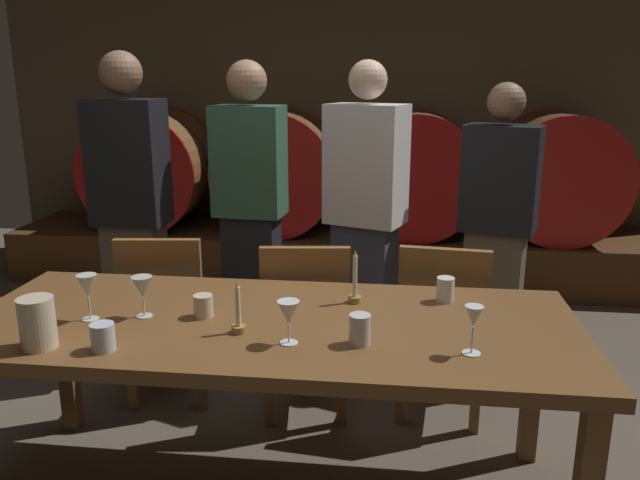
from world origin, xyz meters
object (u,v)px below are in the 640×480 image
guest_far_left (132,213)px  cup_center_left (203,306)px  wine_barrel_far_left (152,169)px  pitcher (37,323)px  wine_barrel_center_left (280,171)px  wine_barrel_center_right (415,174)px  cup_far_right (445,290)px  guest_far_right (497,232)px  wine_glass_far_right (474,319)px  guest_center_right (365,225)px  chair_left (167,310)px  chair_right (442,323)px  dining_table (271,338)px  wine_glass_center_right (288,314)px  candle_right (355,288)px  wine_glass_center_left (142,288)px  guest_center_left (251,211)px  wine_glass_far_left (87,287)px  candle_left (238,319)px  cup_far_left (103,337)px  cup_center_right (360,330)px  wine_barrel_far_right (555,176)px  chair_center (306,321)px

guest_far_left → cup_center_left: guest_far_left is taller
wine_barrel_far_left → pitcher: 3.21m
wine_barrel_center_left → wine_barrel_center_right: 1.07m
guest_far_left → cup_center_left: bearing=126.7°
cup_center_left → cup_far_right: 0.93m
guest_far_right → wine_glass_far_right: size_ratio=9.68×
guest_center_right → pitcher: size_ratio=9.86×
chair_left → cup_far_right: 1.40m
chair_right → dining_table: bearing=51.4°
guest_center_right → wine_glass_center_right: size_ratio=11.28×
wine_barrel_center_left → candle_right: size_ratio=4.44×
candle_right → wine_glass_center_left: (-0.76, -0.24, 0.05)m
wine_barrel_far_left → chair_left: wine_barrel_far_left is taller
guest_center_left → wine_barrel_center_right: bearing=-117.4°
candle_right → wine_glass_far_left: (-0.94, -0.29, 0.06)m
cup_center_left → wine_glass_center_left: bearing=-173.3°
wine_barrel_center_right → candle_right: 2.59m
guest_center_right → wine_glass_center_right: 1.26m
candle_left → candle_right: size_ratio=0.88×
candle_right → wine_barrel_center_left: bearing=106.6°
guest_center_left → wine_barrel_center_left: bearing=-80.9°
candle_right → wine_glass_far_right: bearing=-46.3°
chair_right → wine_glass_center_right: (-0.58, -0.88, 0.37)m
chair_left → guest_far_left: 0.62m
cup_far_right → guest_center_right: bearing=114.3°
wine_barrel_center_right → cup_far_left: 3.28m
guest_center_right → cup_center_right: 1.23m
cup_far_left → wine_barrel_far_right: bearing=55.5°
guest_far_right → wine_glass_far_right: 1.46m
guest_far_right → wine_glass_far_right: guest_far_right is taller
chair_center → guest_center_left: bearing=-64.7°
wine_glass_center_left → cup_center_right: 0.82m
candle_left → candle_right: 0.51m
chair_right → pitcher: bearing=42.2°
wine_glass_center_left → guest_far_left: bearing=114.7°
dining_table → wine_glass_center_left: 0.50m
guest_far_right → dining_table: bearing=70.0°
guest_center_right → cup_center_left: size_ratio=20.18×
pitcher → cup_center_left: bearing=35.4°
chair_center → chair_left: bearing=-11.1°
wine_barrel_center_right → chair_center: bearing=-104.4°
chair_right → cup_far_left: (-1.16, -1.00, 0.31)m
wine_barrel_far_right → cup_far_right: (-1.00, -2.51, -0.07)m
wine_barrel_center_left → wine_barrel_far_right: (2.12, 0.00, 0.00)m
dining_table → guest_center_right: guest_center_right is taller
guest_far_left → wine_glass_center_right: 1.63m
wine_glass_center_right → cup_far_right: 0.72m
wine_barrel_center_left → pitcher: wine_barrel_center_left is taller
wine_barrel_far_right → cup_center_right: wine_barrel_far_right is taller
cup_far_right → pitcher: bearing=-156.3°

